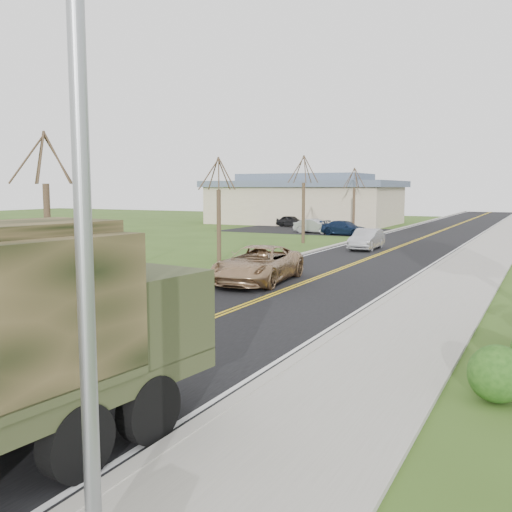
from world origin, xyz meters
The scene contains 15 objects.
road centered at (0.00, 40.00, 0.01)m, with size 8.00×120.00×0.01m, color black.
curb_right centered at (4.15, 40.00, 0.06)m, with size 0.30×120.00×0.12m, color #9E998E.
sidewalk_right centered at (5.90, 40.00, 0.05)m, with size 3.20×120.00×0.10m, color #9E998E.
curb_left centered at (-4.15, 40.00, 0.05)m, with size 0.30×120.00×0.10m, color #9E998E.
street_light centered at (4.90, -0.50, 4.43)m, with size 1.65×0.22×8.00m.
bare_tree_a centered at (-7.00, 10.00, 2.63)m, with size 1.93×2.26×6.08m.
bare_tree_b centered at (-7.00, 22.00, 2.48)m, with size 1.83×2.14×5.73m.
bare_tree_c centered at (-7.00, 34.00, 2.78)m, with size 2.04×2.39×6.42m.
bare_tree_d centered at (-7.00, 46.00, 2.55)m, with size 1.88×2.20×5.91m.
commercial_building centered at (-15.98, 55.97, 2.69)m, with size 25.50×21.50×5.65m.
suv_champagne centered at (-1.84, 16.71, 0.78)m, with size 2.60×5.63×1.56m, color #9D7C59.
sedan_silver centered at (-1.51, 31.71, 0.69)m, with size 1.46×4.17×1.38m, color #B2B3B7.
lot_car_dark centered at (-14.94, 49.90, 0.60)m, with size 1.42×3.53×1.20m, color black.
lot_car_silver centered at (-9.61, 43.00, 0.64)m, with size 1.36×3.90×1.29m, color #A0A1A5.
lot_car_navy centered at (-6.48, 42.08, 0.63)m, with size 1.75×4.31×1.25m, color #0E1B36.
Camera 1 is at (9.25, -4.85, 4.03)m, focal length 40.00 mm.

